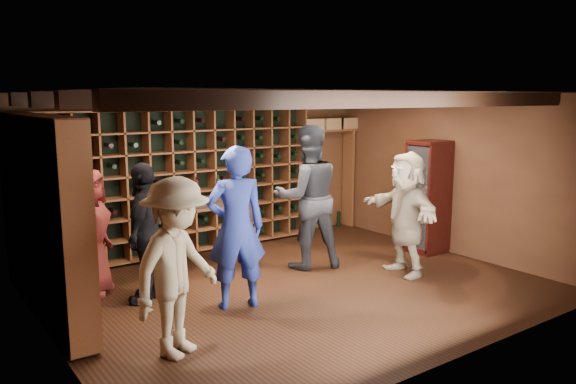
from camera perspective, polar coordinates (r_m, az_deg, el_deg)
ground at (r=7.41m, az=0.95°, el=-9.66°), size 6.00×6.00×0.00m
room_shell at (r=7.04m, az=0.76°, el=9.40°), size 6.00×6.00×6.00m
wine_rack_back at (r=8.84m, az=-10.82°, el=1.01°), size 4.65×0.30×2.20m
wine_rack_left at (r=6.71m, az=-23.39°, el=-2.32°), size 0.30×2.65×2.20m
crate_shelf at (r=10.35m, az=4.08°, el=4.72°), size 1.20×0.32×2.07m
display_cabinet at (r=9.15m, az=14.00°, el=-0.69°), size 0.55×0.50×1.75m
man_blue_shirt at (r=6.52m, az=-5.29°, el=-3.64°), size 0.80×0.63×1.91m
man_grey_suit at (r=8.05m, az=2.02°, el=-0.51°), size 1.20×1.06×2.06m
guest_red_floral at (r=7.38m, az=-19.47°, el=-3.87°), size 0.88×0.92×1.59m
guest_woman_black at (r=6.92m, az=-14.21°, el=-4.04°), size 0.96×1.02×1.69m
guest_khaki at (r=5.42m, az=-11.22°, el=-7.56°), size 1.28×1.08×1.72m
guest_beige at (r=7.94m, az=11.88°, el=-2.12°), size 0.83×1.66×1.72m
tasting_table at (r=8.07m, az=-8.74°, el=-1.75°), size 1.40×0.83×1.28m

